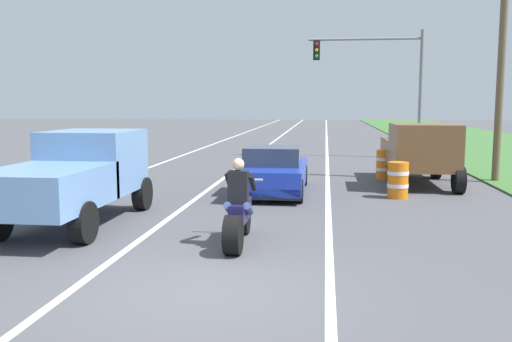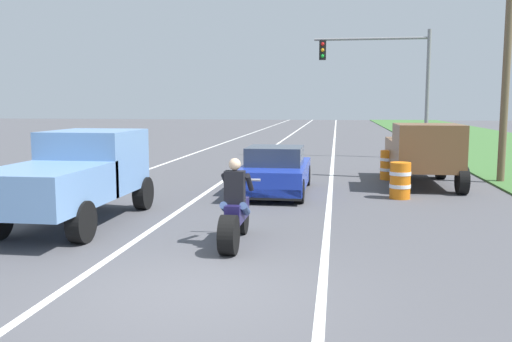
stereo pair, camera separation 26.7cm
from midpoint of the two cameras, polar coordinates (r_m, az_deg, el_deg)
name	(u,v)px [view 1 (the left image)]	position (r m, az deg, el deg)	size (l,w,h in m)	color
ground_plane	(201,291)	(7.96, -6.72, -12.15)	(160.00, 160.00, 0.00)	#4C4C51
lane_stripe_left_solid	(184,155)	(28.35, -7.65, 1.69)	(0.14, 120.00, 0.01)	white
lane_stripe_right_solid	(327,156)	(27.42, 7.06, 1.52)	(0.14, 120.00, 0.01)	white
lane_stripe_centre_dashed	(255,155)	(27.66, -0.42, 1.62)	(0.14, 120.00, 0.01)	white
motorcycle_with_rider	(238,214)	(10.12, -2.58, -4.47)	(0.70, 2.21, 1.62)	black
sports_car_blue	(274,172)	(16.05, 1.34, -0.06)	(1.84, 4.30, 1.37)	#1E38B2
pickup_truck_left_lane_light_blue	(76,173)	(12.53, -18.64, -0.23)	(2.02, 4.80, 1.98)	#6B93C6
pickup_truck_right_shoulder_brown	(419,150)	(18.41, 16.04, 2.07)	(2.02, 4.80, 1.98)	brown
traffic_light_mast_near	(384,72)	(27.11, 12.81, 9.89)	(5.38, 0.34, 6.00)	gray
utility_pole_roadside	(502,44)	(19.87, 23.70, 11.89)	(0.24, 0.24, 8.99)	brown
construction_barrel_nearest	(398,180)	(15.67, 13.95, -0.90)	(0.58, 0.58, 1.00)	orange
construction_barrel_mid	(384,165)	(19.47, 12.72, 0.65)	(0.58, 0.58, 1.00)	orange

